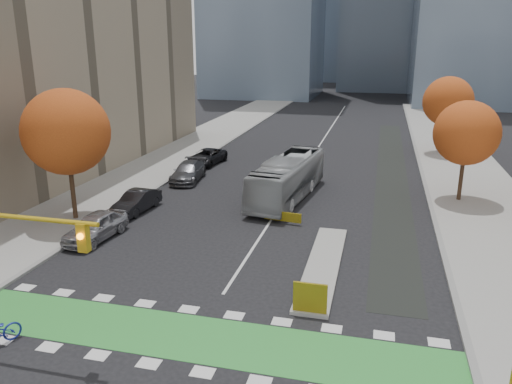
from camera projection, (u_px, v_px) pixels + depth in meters
The scene contains 19 objects.
ground at pixel (180, 361), 17.61m from camera, with size 300.00×300.00×0.00m, color black.
sidewalk_west at pixel (118, 184), 39.31m from camera, with size 7.00×120.00×0.15m, color gray.
sidewalk_east at pixel (486, 211), 33.00m from camera, with size 7.00×120.00×0.15m, color gray.
curb_west at pixel (159, 187), 38.49m from camera, with size 0.30×120.00×0.16m, color gray.
curb_east at pixel (431, 207), 33.82m from camera, with size 0.30×120.00×0.16m, color gray.
bike_crossing at pixel (195, 338), 19.00m from camera, with size 20.00×3.00×0.01m, color green.
centre_line at pixel (320, 144), 54.74m from camera, with size 0.15×70.00×0.01m, color silver.
bike_lane_paint at pixel (391, 170), 43.71m from camera, with size 2.50×50.00×0.01m, color black.
median_island at pixel (323, 265), 25.01m from camera, with size 1.60×10.00×0.16m, color gray.
hazard_board at pixel (310, 298), 20.35m from camera, with size 1.40×0.12×1.30m, color yellow.
building_west at pixel (0, 20), 40.02m from camera, with size 16.00×44.00×25.00m, color gray.
tree_west at pixel (66, 132), 29.93m from camera, with size 5.20×5.20×8.22m.
tree_east_near at pixel (467, 133), 33.83m from camera, with size 4.40×4.40×7.08m.
tree_east_far at pixel (448, 101), 48.46m from camera, with size 4.80×4.80×7.65m.
bus at pixel (288, 178), 35.51m from camera, with size 2.54×10.88×3.03m, color #9DA0A4.
parked_car_a at pixel (96, 226), 28.28m from camera, with size 1.82×4.53×1.54m, color #A2A2A7.
parked_car_b at pixel (137, 201), 32.94m from camera, with size 1.47×4.21×1.39m, color black.
parked_car_c at pixel (188, 172), 40.26m from camera, with size 2.08×5.12×1.48m, color #4E4F54.
parked_car_d at pixel (207, 157), 45.73m from camera, with size 2.28×4.94×1.37m, color black.
Camera 1 is at (6.31, -14.01, 10.82)m, focal length 35.00 mm.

